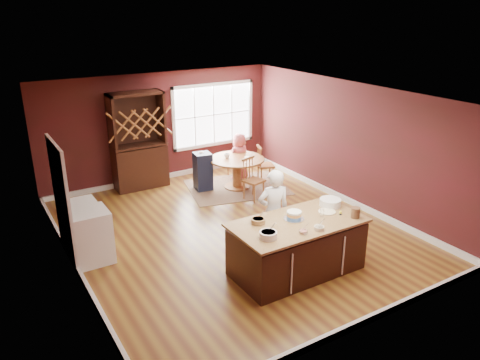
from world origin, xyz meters
The scene contains 28 objects.
room_shell centered at (0.00, 0.00, 1.35)m, with size 7.00×7.00×7.00m.
window centered at (1.50, 3.47, 1.50)m, with size 2.36×0.10×1.66m, color white, non-canonical shape.
doorway centered at (-2.97, 0.60, 1.02)m, with size 0.08×1.26×2.13m, color white, non-canonical shape.
kitchen_island centered at (0.18, -1.84, 0.44)m, with size 2.20×1.15×0.92m.
dining_table centered at (1.31, 1.96, 0.53)m, with size 1.32×1.32×0.75m.
baker centered at (0.22, -1.10, 0.79)m, with size 0.58×0.38×1.58m, color white.
layer_cake centered at (0.18, -1.73, 0.99)m, with size 0.34×0.34×0.14m, color white, non-canonical shape.
bowl_blue centered at (-0.55, -2.06, 0.97)m, with size 0.27×0.27×0.10m, color silver.
bowl_yellow centered at (-0.41, -1.56, 0.96)m, with size 0.23×0.23×0.09m, color #A27938.
bowl_pink centered at (-0.01, -2.22, 0.95)m, with size 0.14×0.14×0.05m, color silver.
bowl_olive centered at (0.28, -2.25, 0.95)m, with size 0.16×0.16×0.06m, color beige.
drinking_glass centered at (0.63, -1.91, 0.99)m, with size 0.07×0.07×0.14m, color white.
dinner_plate centered at (0.82, -1.81, 0.93)m, with size 0.29×0.29×0.02m, color beige.
white_tub centered at (1.05, -1.63, 0.98)m, with size 0.37×0.37×0.13m, color white.
stoneware_crock centered at (1.08, -2.22, 1.01)m, with size 0.15×0.15×0.18m, color brown.
toy_figurine centered at (0.94, -2.01, 0.96)m, with size 0.04×0.04×0.07m, color #FFF92B, non-canonical shape.
rug centered at (1.31, 1.96, 0.01)m, with size 2.32×1.79×0.01m, color brown.
chair_east centered at (2.14, 1.94, 0.48)m, with size 0.40×0.38×0.95m, color #99683A, non-canonical shape.
chair_south centered at (1.27, 1.14, 0.49)m, with size 0.41×0.39×0.99m, color brown, non-canonical shape.
chair_north centered at (1.73, 2.70, 0.47)m, with size 0.39×0.37×0.93m, color olive, non-canonical shape.
seated_woman centered at (1.66, 2.42, 0.60)m, with size 0.59×0.38×1.21m, color #BB5055.
high_chair centered at (0.55, 2.28, 0.48)m, with size 0.39×0.39×0.96m, color black, non-canonical shape.
toddler centered at (0.56, 2.31, 0.81)m, with size 0.18×0.14×0.26m, color #8CA5BF, non-canonical shape.
table_plate centered at (1.55, 1.84, 0.76)m, with size 0.19×0.19×0.01m, color beige.
table_cup centered at (1.12, 2.12, 0.80)m, with size 0.13×0.13×0.10m, color white.
hutch centered at (-0.67, 3.22, 1.16)m, with size 1.27×0.53×2.33m, color black.
washer centered at (-2.64, 0.28, 0.47)m, with size 0.65×0.63×0.94m, color white.
dryer centered at (-2.64, 0.92, 0.44)m, with size 0.60×0.58×0.87m, color white.
Camera 1 is at (-4.18, -7.20, 4.22)m, focal length 35.00 mm.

